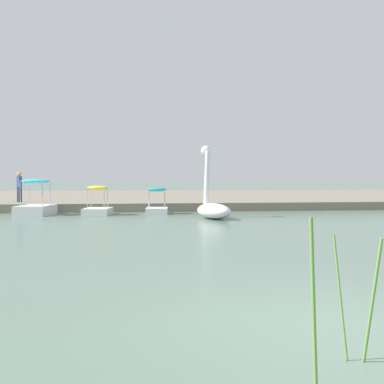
# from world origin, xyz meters

# --- Properties ---
(ground_plane) EXTENTS (419.01, 419.01, 0.00)m
(ground_plane) POSITION_xyz_m (0.00, 0.00, 0.00)
(ground_plane) COLOR #567060
(shore_bank_far) EXTENTS (146.59, 27.10, 0.42)m
(shore_bank_far) POSITION_xyz_m (0.00, 33.44, 0.21)
(shore_bank_far) COLOR slate
(shore_bank_far) RESTS_ON ground_plane
(swan_boat) EXTENTS (1.62, 2.69, 3.10)m
(swan_boat) POSITION_xyz_m (1.29, 15.35, 0.51)
(swan_boat) COLOR white
(swan_boat) RESTS_ON ground_plane
(pedal_boat_teal) EXTENTS (1.18, 1.80, 1.26)m
(pedal_boat_teal) POSITION_xyz_m (-0.84, 18.56, 0.44)
(pedal_boat_teal) COLOR white
(pedal_boat_teal) RESTS_ON ground_plane
(pedal_boat_yellow) EXTENTS (1.40, 1.99, 1.35)m
(pedal_boat_yellow) POSITION_xyz_m (-3.60, 18.16, 0.42)
(pedal_boat_yellow) COLOR white
(pedal_boat_yellow) RESTS_ON ground_plane
(pedal_boat_cyan) EXTENTS (1.69, 2.56, 1.65)m
(pedal_boat_cyan) POSITION_xyz_m (-6.43, 18.54, 0.50)
(pedal_boat_cyan) COLOR white
(pedal_boat_cyan) RESTS_ON ground_plane
(person_on_path) EXTENTS (0.29, 0.29, 1.60)m
(person_on_path) POSITION_xyz_m (-7.86, 22.15, 1.30)
(person_on_path) COLOR #23283D
(person_on_path) RESTS_ON shore_bank_far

